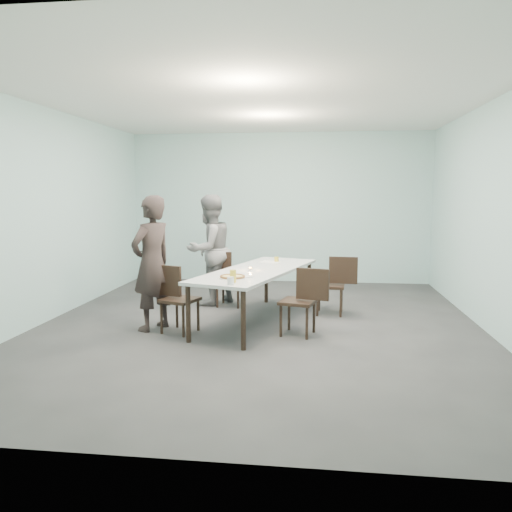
# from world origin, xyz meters

# --- Properties ---
(ground) EXTENTS (7.00, 7.00, 0.00)m
(ground) POSITION_xyz_m (0.00, 0.00, 0.00)
(ground) COLOR #333335
(ground) RESTS_ON ground
(room_shell) EXTENTS (6.02, 7.02, 3.01)m
(room_shell) POSITION_xyz_m (0.00, 0.00, 2.03)
(room_shell) COLOR #A8D2D3
(room_shell) RESTS_ON ground
(table) EXTENTS (1.62, 2.75, 0.75)m
(table) POSITION_xyz_m (-0.05, 0.19, 0.69)
(table) COLOR white
(table) RESTS_ON ground
(chair_near_left) EXTENTS (0.65, 0.54, 0.87)m
(chair_near_left) POSITION_xyz_m (-1.06, -0.42, 0.50)
(chair_near_left) COLOR black
(chair_near_left) RESTS_ON ground
(chair_far_left) EXTENTS (0.63, 0.46, 0.87)m
(chair_far_left) POSITION_xyz_m (-0.67, 1.16, 0.50)
(chair_far_left) COLOR black
(chair_far_left) RESTS_ON ground
(chair_near_right) EXTENTS (0.65, 0.51, 0.87)m
(chair_near_right) POSITION_xyz_m (0.63, -0.39, 0.50)
(chair_near_right) COLOR black
(chair_near_right) RESTS_ON ground
(chair_far_right) EXTENTS (0.63, 0.45, 0.87)m
(chair_far_right) POSITION_xyz_m (1.06, 0.78, 0.50)
(chair_far_right) COLOR black
(chair_far_right) RESTS_ON ground
(diner_near) EXTENTS (0.68, 0.77, 1.78)m
(diner_near) POSITION_xyz_m (-1.37, -0.35, 0.89)
(diner_near) COLOR black
(diner_near) RESTS_ON ground
(diner_far) EXTENTS (1.05, 1.10, 1.78)m
(diner_far) POSITION_xyz_m (-0.95, 1.25, 0.89)
(diner_far) COLOR slate
(diner_far) RESTS_ON ground
(pizza) EXTENTS (0.34, 0.34, 0.04)m
(pizza) POSITION_xyz_m (-0.26, -0.57, 0.77)
(pizza) COLOR white
(pizza) RESTS_ON table
(side_plate) EXTENTS (0.18, 0.18, 0.01)m
(side_plate) POSITION_xyz_m (-0.10, -0.43, 0.76)
(side_plate) COLOR white
(side_plate) RESTS_ON table
(beer_glass) EXTENTS (0.08, 0.08, 0.15)m
(beer_glass) POSITION_xyz_m (-0.21, -0.84, 0.82)
(beer_glass) COLOR yellow
(beer_glass) RESTS_ON table
(water_tumbler) EXTENTS (0.08, 0.08, 0.09)m
(water_tumbler) POSITION_xyz_m (-0.21, -0.99, 0.80)
(water_tumbler) COLOR silver
(water_tumbler) RESTS_ON table
(tealight) EXTENTS (0.06, 0.06, 0.05)m
(tealight) POSITION_xyz_m (-0.12, 0.07, 0.77)
(tealight) COLOR silver
(tealight) RESTS_ON table
(amber_tumbler) EXTENTS (0.07, 0.07, 0.08)m
(amber_tumbler) POSITION_xyz_m (0.16, 0.98, 0.79)
(amber_tumbler) COLOR yellow
(amber_tumbler) RESTS_ON table
(menu) EXTENTS (0.35, 0.30, 0.01)m
(menu) POSITION_xyz_m (0.07, 0.95, 0.75)
(menu) COLOR silver
(menu) RESTS_ON table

